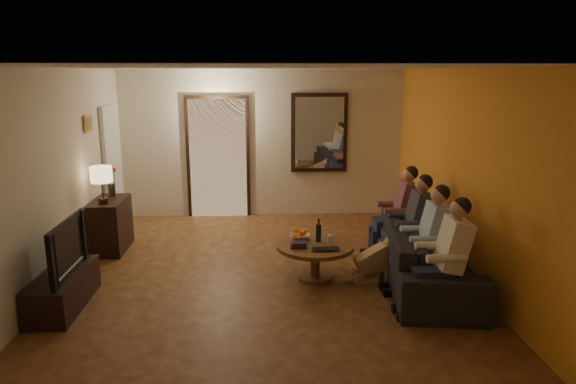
{
  "coord_description": "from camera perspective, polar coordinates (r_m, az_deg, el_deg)",
  "views": [
    {
      "loc": [
        -0.05,
        -6.09,
        2.55
      ],
      "look_at": [
        0.3,
        0.3,
        1.05
      ],
      "focal_mm": 32.0,
      "sensor_mm": 36.0,
      "label": 1
    }
  ],
  "objects": [
    {
      "name": "floor",
      "position": [
        6.61,
        -2.49,
        -9.53
      ],
      "size": [
        5.0,
        6.0,
        0.01
      ],
      "primitive_type": "cube",
      "color": "#492713",
      "rests_on": "ground"
    },
    {
      "name": "ceiling",
      "position": [
        6.1,
        -2.74,
        13.64
      ],
      "size": [
        5.0,
        6.0,
        0.01
      ],
      "primitive_type": "cube",
      "color": "white",
      "rests_on": "back_wall"
    },
    {
      "name": "back_wall",
      "position": [
        9.18,
        -2.8,
        5.34
      ],
      "size": [
        5.0,
        0.02,
        2.6
      ],
      "primitive_type": "cube",
      "color": "beige",
      "rests_on": "floor"
    },
    {
      "name": "front_wall",
      "position": [
        3.34,
        -2.09,
        -8.81
      ],
      "size": [
        5.0,
        0.02,
        2.6
      ],
      "primitive_type": "cube",
      "color": "beige",
      "rests_on": "floor"
    },
    {
      "name": "left_wall",
      "position": [
        6.69,
        -24.57,
        1.2
      ],
      "size": [
        0.02,
        6.0,
        2.6
      ],
      "primitive_type": "cube",
      "color": "beige",
      "rests_on": "floor"
    },
    {
      "name": "right_wall",
      "position": [
        6.72,
        19.23,
        1.72
      ],
      "size": [
        0.02,
        6.0,
        2.6
      ],
      "primitive_type": "cube",
      "color": "beige",
      "rests_on": "floor"
    },
    {
      "name": "orange_accent",
      "position": [
        6.72,
        19.15,
        1.72
      ],
      "size": [
        0.01,
        6.0,
        2.6
      ],
      "primitive_type": "cube",
      "color": "orange",
      "rests_on": "right_wall"
    },
    {
      "name": "kitchen_doorway",
      "position": [
        9.23,
        -7.76,
        3.71
      ],
      "size": [
        1.0,
        0.06,
        2.1
      ],
      "primitive_type": "cube",
      "color": "#FFE0A5",
      "rests_on": "floor"
    },
    {
      "name": "door_trim",
      "position": [
        9.22,
        -7.77,
        3.69
      ],
      "size": [
        1.12,
        0.04,
        2.22
      ],
      "primitive_type": "cube",
      "color": "black",
      "rests_on": "floor"
    },
    {
      "name": "fridge_glimpse",
      "position": [
        9.24,
        -6.19,
        2.82
      ],
      "size": [
        0.45,
        0.03,
        1.7
      ],
      "primitive_type": "cube",
      "color": "silver",
      "rests_on": "floor"
    },
    {
      "name": "mirror_frame",
      "position": [
        9.18,
        3.49,
        6.59
      ],
      "size": [
        1.0,
        0.05,
        1.4
      ],
      "primitive_type": "cube",
      "color": "black",
      "rests_on": "back_wall"
    },
    {
      "name": "mirror_glass",
      "position": [
        9.15,
        3.51,
        6.56
      ],
      "size": [
        0.86,
        0.02,
        1.26
      ],
      "primitive_type": "cube",
      "color": "white",
      "rests_on": "back_wall"
    },
    {
      "name": "white_door",
      "position": [
        8.87,
        -18.87,
        2.53
      ],
      "size": [
        0.06,
        0.85,
        2.04
      ],
      "primitive_type": "cube",
      "color": "white",
      "rests_on": "floor"
    },
    {
      "name": "framed_art",
      "position": [
        7.81,
        -21.33,
        7.15
      ],
      "size": [
        0.03,
        0.28,
        0.24
      ],
      "primitive_type": "cube",
      "color": "#B28C33",
      "rests_on": "left_wall"
    },
    {
      "name": "art_canvas",
      "position": [
        7.81,
        -21.23,
        7.15
      ],
      "size": [
        0.01,
        0.22,
        0.18
      ],
      "primitive_type": "cube",
      "color": "brown",
      "rests_on": "left_wall"
    },
    {
      "name": "dresser",
      "position": [
        7.93,
        -19.15,
        -3.48
      ],
      "size": [
        0.45,
        0.85,
        0.75
      ],
      "primitive_type": "cube",
      "color": "black",
      "rests_on": "floor"
    },
    {
      "name": "table_lamp",
      "position": [
        7.57,
        -19.96,
        0.74
      ],
      "size": [
        0.3,
        0.3,
        0.54
      ],
      "primitive_type": null,
      "color": "beige",
      "rests_on": "dresser"
    },
    {
      "name": "flower_vase",
      "position": [
        7.99,
        -19.05,
        1.07
      ],
      "size": [
        0.14,
        0.14,
        0.44
      ],
      "primitive_type": null,
      "color": "red",
      "rests_on": "dresser"
    },
    {
      "name": "tv_stand",
      "position": [
        6.3,
        -23.69,
        -9.94
      ],
      "size": [
        0.45,
        1.18,
        0.39
      ],
      "primitive_type": "cube",
      "color": "black",
      "rests_on": "floor"
    },
    {
      "name": "tv",
      "position": [
        6.13,
        -24.12,
        -5.63
      ],
      "size": [
        1.05,
        0.14,
        0.6
      ],
      "primitive_type": "imported",
      "rotation": [
        0.0,
        0.0,
        1.57
      ],
      "color": "black",
      "rests_on": "tv_stand"
    },
    {
      "name": "sofa",
      "position": [
        6.6,
        15.2,
        -6.71
      ],
      "size": [
        2.55,
        1.27,
        0.71
      ],
      "primitive_type": "imported",
      "rotation": [
        0.0,
        0.0,
        1.44
      ],
      "color": "black",
      "rests_on": "floor"
    },
    {
      "name": "person_a",
      "position": [
        5.69,
        17.19,
        -7.48
      ],
      "size": [
        0.6,
        0.4,
        1.2
      ],
      "primitive_type": null,
      "color": "tan",
      "rests_on": "sofa"
    },
    {
      "name": "person_b",
      "position": [
        6.22,
        15.3,
        -5.57
      ],
      "size": [
        0.6,
        0.4,
        1.2
      ],
      "primitive_type": null,
      "color": "tan",
      "rests_on": "sofa"
    },
    {
      "name": "person_c",
      "position": [
        6.76,
        13.73,
        -3.96
      ],
      "size": [
        0.6,
        0.4,
        1.2
      ],
      "primitive_type": null,
      "color": "tan",
      "rests_on": "sofa"
    },
    {
      "name": "person_d",
      "position": [
        7.32,
        12.4,
        -2.59
      ],
      "size": [
        0.6,
        0.4,
        1.2
      ],
      "primitive_type": null,
      "color": "tan",
      "rests_on": "sofa"
    },
    {
      "name": "dog",
      "position": [
        6.51,
        9.48,
        -7.4
      ],
      "size": [
        0.6,
        0.35,
        0.56
      ],
      "primitive_type": null,
      "rotation": [
        0.0,
        0.0,
        0.22
      ],
      "color": "tan",
      "rests_on": "floor"
    },
    {
      "name": "coffee_table",
      "position": [
        6.54,
        3.03,
        -7.67
      ],
      "size": [
        1.22,
        1.22,
        0.45
      ],
      "primitive_type": "cylinder",
      "rotation": [
        0.0,
        0.0,
        0.3
      ],
      "color": "brown",
      "rests_on": "floor"
    },
    {
      "name": "bowl",
      "position": [
        6.64,
        1.31,
        -4.97
      ],
      "size": [
        0.26,
        0.26,
        0.06
      ],
      "primitive_type": "imported",
      "color": "white",
      "rests_on": "coffee_table"
    },
    {
      "name": "oranges",
      "position": [
        6.62,
        1.31,
        -4.41
      ],
      "size": [
        0.2,
        0.2,
        0.08
      ],
      "primitive_type": null,
      "color": "orange",
      "rests_on": "bowl"
    },
    {
      "name": "wine_bottle",
      "position": [
        6.51,
        3.42,
        -4.22
      ],
      "size": [
        0.07,
        0.07,
        0.31
      ],
      "primitive_type": null,
      "color": "black",
      "rests_on": "coffee_table"
    },
    {
      "name": "wine_glass",
      "position": [
        6.51,
        4.6,
        -5.21
      ],
      "size": [
        0.06,
        0.06,
        0.1
      ],
      "primitive_type": "cylinder",
      "color": "silver",
      "rests_on": "coffee_table"
    },
    {
      "name": "book_stack",
      "position": [
        6.33,
        1.17,
        -5.85
      ],
      "size": [
        0.2,
        0.15,
        0.07
      ],
      "primitive_type": null,
      "color": "black",
      "rests_on": "coffee_table"
    },
    {
      "name": "laptop",
      "position": [
        6.2,
        4.26,
        -6.51
      ],
      "size": [
        0.34,
        0.22,
        0.03
      ],
      "primitive_type": "imported",
      "rotation": [
        0.0,
        0.0,
        0.03
      ],
      "color": "black",
      "rests_on": "coffee_table"
    }
  ]
}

